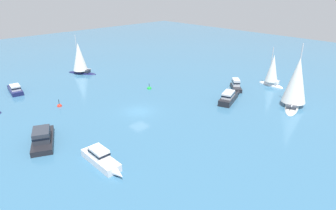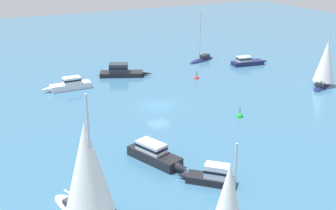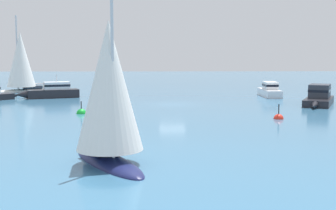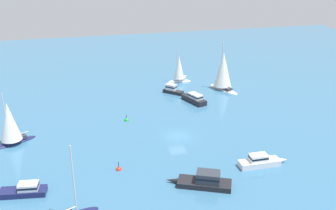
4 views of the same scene
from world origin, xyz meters
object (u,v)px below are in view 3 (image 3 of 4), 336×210
at_px(ketch, 109,97).
at_px(channel_buoy, 81,114).
at_px(motor_cruiser_1, 319,97).
at_px(yacht, 21,63).
at_px(cabin_cruiser, 52,91).
at_px(mooring_buoy, 279,119).
at_px(powerboat_1, 269,91).

xyz_separation_m(ketch, channel_buoy, (4.12, -17.50, -3.01)).
height_order(motor_cruiser_1, yacht, yacht).
distance_m(motor_cruiser_1, cabin_cruiser, 28.35).
bearing_deg(motor_cruiser_1, channel_buoy, -49.59).
height_order(yacht, ketch, yacht).
bearing_deg(mooring_buoy, yacht, -43.35).
height_order(ketch, channel_buoy, ketch).
height_order(motor_cruiser_1, powerboat_1, motor_cruiser_1).
relative_size(motor_cruiser_1, cabin_cruiser, 1.14).
bearing_deg(channel_buoy, mooring_buoy, 167.42).
distance_m(powerboat_1, yacht, 31.16).
bearing_deg(powerboat_1, mooring_buoy, 169.18).
bearing_deg(channel_buoy, yacht, -62.84).
xyz_separation_m(powerboat_1, yacht, (30.26, -6.81, 2.99)).
xyz_separation_m(motor_cruiser_1, powerboat_1, (2.69, -8.77, -0.09)).
relative_size(motor_cruiser_1, channel_buoy, 5.53).
relative_size(cabin_cruiser, powerboat_1, 1.01).
xyz_separation_m(ketch, mooring_buoy, (-11.34, -14.05, -3.01)).
xyz_separation_m(powerboat_1, channel_buoy, (19.17, 14.81, -0.66)).
bearing_deg(yacht, ketch, 91.11).
distance_m(motor_cruiser_1, ketch, 29.56).
bearing_deg(yacht, motor_cruiser_1, 134.55).
relative_size(motor_cruiser_1, yacht, 0.78).
bearing_deg(mooring_buoy, channel_buoy, -12.58).
height_order(motor_cruiser_1, cabin_cruiser, cabin_cruiser).
height_order(cabin_cruiser, channel_buoy, cabin_cruiser).
xyz_separation_m(cabin_cruiser, powerboat_1, (-24.64, -1.25, -0.06)).
bearing_deg(mooring_buoy, cabin_cruiser, -39.10).
xyz_separation_m(motor_cruiser_1, ketch, (17.74, 23.53, 2.27)).
xyz_separation_m(cabin_cruiser, mooring_buoy, (-20.92, 17.00, -0.72)).
bearing_deg(motor_cruiser_1, mooring_buoy, -9.06).
bearing_deg(mooring_buoy, powerboat_1, -101.49).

